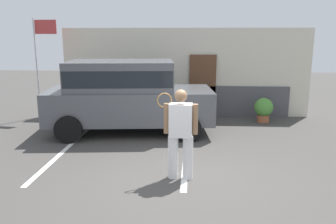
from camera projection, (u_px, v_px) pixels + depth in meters
The scene contains 8 objects.
ground_plane at pixel (177, 177), 6.88m from camera, with size 40.00×40.00×0.00m, color #423F3D.
parking_stripe_0 at pixel (66, 149), 8.53m from camera, with size 0.12×4.40×0.01m, color silver.
parking_stripe_1 at pixel (186, 152), 8.33m from camera, with size 0.12×4.40×0.01m, color silver.
house_frontage at pixel (185, 75), 11.98m from camera, with size 8.43×0.40×2.98m.
parked_suv at pixel (127, 93), 9.80m from camera, with size 4.77×2.55×2.05m.
tennis_player_man at pixel (180, 133), 6.64m from camera, with size 0.79×0.29×1.76m.
potted_plant_by_porch at pixel (264, 109), 11.10m from camera, with size 0.60×0.60×0.78m.
flag_pole at pixel (41, 50), 11.37m from camera, with size 0.80×0.10×3.28m.
Camera 1 is at (0.27, -6.42, 2.77)m, focal length 37.04 mm.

